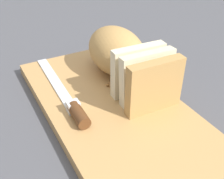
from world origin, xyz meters
The scene contains 7 objects.
ground_plane centered at (0.00, 0.00, 0.00)m, with size 3.00×3.00×0.00m, color #4C4C51.
cutting_board centered at (0.00, 0.00, 0.01)m, with size 0.47×0.25×0.02m, color tan.
bread_loaf centered at (-0.07, 0.07, 0.07)m, with size 0.26×0.13×0.10m.
bread_knife centered at (-0.02, -0.08, 0.03)m, with size 0.28×0.04×0.02m.
crumb_near_knife centered at (0.03, 0.05, 0.03)m, with size 0.01×0.01×0.01m, color #996633.
crumb_near_loaf centered at (0.01, 0.06, 0.02)m, with size 0.00×0.00×0.00m, color #996633.
crumb_stray_left centered at (-0.05, 0.02, 0.03)m, with size 0.01×0.01×0.01m, color #996633.
Camera 1 is at (0.40, -0.22, 0.35)m, focal length 46.23 mm.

